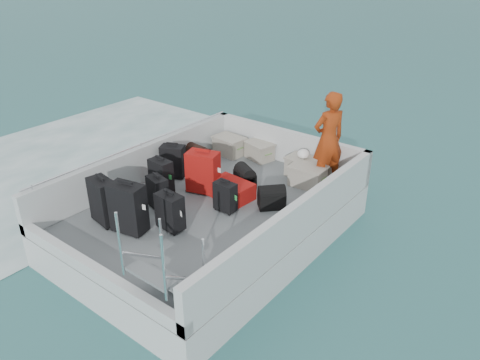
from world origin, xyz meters
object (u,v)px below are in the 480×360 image
Objects in this scene: suitcase_8 at (231,190)px; suitcase_1 at (161,177)px; suitcase_0 at (104,201)px; suitcase_3 at (128,209)px; crate_0 at (229,146)px; suitcase_4 at (158,193)px; suitcase_7 at (225,197)px; suitcase_6 at (170,212)px; crate_3 at (308,177)px; passenger at (328,139)px; suitcase_2 at (173,162)px; crate_1 at (259,151)px; suitcase_5 at (203,172)px; crate_2 at (303,168)px.

suitcase_1 is at bearing 125.03° from suitcase_8.
suitcase_0 is 1.01× the size of suitcase_8.
suitcase_3 is 3.44m from crate_0.
suitcase_3 is (0.55, -1.22, 0.09)m from suitcase_1.
suitcase_4 is 1.09× the size of suitcase_7.
suitcase_6 is at bearing -33.03° from suitcase_1.
suitcase_0 is at bearing -97.34° from suitcase_4.
suitcase_6 is at bearing -109.39° from crate_3.
passenger is (2.16, 2.20, 0.57)m from suitcase_1.
suitcase_7 reaches higher than suitcase_8.
passenger is (1.61, 3.42, 0.49)m from suitcase_3.
suitcase_6 is 0.99× the size of crate_3.
suitcase_0 reaches higher than suitcase_6.
suitcase_8 is 2.02m from passenger.
suitcase_2 is 1.05× the size of crate_3.
suitcase_6 is 0.80× the size of suitcase_8.
suitcase_3 reaches higher than suitcase_7.
crate_1 is at bearing 78.64° from suitcase_3.
passenger is at bearing 67.53° from suitcase_7.
crate_0 reaches higher than suitcase_8.
suitcase_1 reaches higher than crate_3.
passenger reaches higher than suitcase_0.
passenger is (2.14, 3.48, 0.51)m from suitcase_0.
suitcase_2 is at bearing -150.24° from crate_3.
suitcase_1 is 2.41m from crate_1.
suitcase_3 is 3.42m from crate_3.
suitcase_4 is 0.75× the size of suitcase_5.
suitcase_5 is 2.38m from passenger.
suitcase_4 is (0.36, -0.43, -0.03)m from suitcase_1.
crate_2 is at bearing 59.76° from suitcase_3.
crate_1 is at bearing 91.80° from suitcase_0.
suitcase_7 is 0.95× the size of crate_1.
suitcase_8 is 1.51m from crate_3.
suitcase_3 is 1.06× the size of suitcase_5.
crate_2 is 0.41m from crate_3.
crate_3 reaches higher than crate_0.
crate_2 is (1.97, 1.58, -0.15)m from suitcase_2.
suitcase_7 is (1.34, 0.21, -0.06)m from suitcase_1.
suitcase_0 reaches higher than crate_3.
crate_1 is 1.82m from passenger.
suitcase_5 is 0.61m from suitcase_8.
suitcase_1 is 1.16× the size of crate_1.
suitcase_1 is 1.30m from suitcase_8.
crate_1 is (0.66, 0.21, -0.02)m from crate_0.
suitcase_2 is (-0.31, 0.61, -0.00)m from suitcase_1.
suitcase_1 reaches higher than crate_2.
crate_1 is at bearing -68.56° from passenger.
passenger is at bearing 49.65° from suitcase_1.
suitcase_4 is 0.94× the size of crate_3.
suitcase_3 is at bearing 168.05° from suitcase_8.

